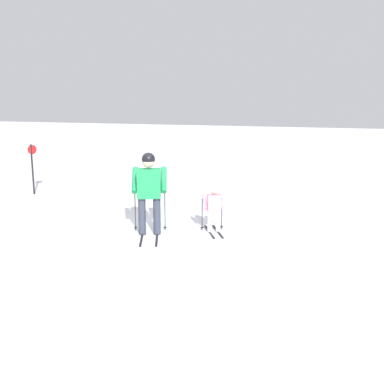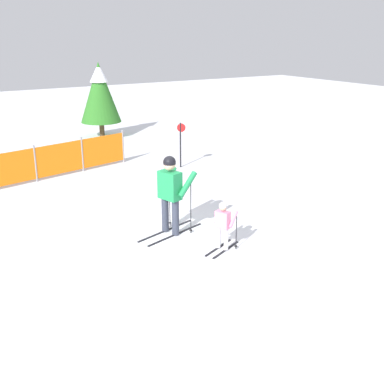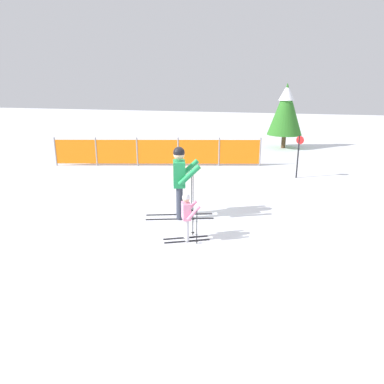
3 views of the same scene
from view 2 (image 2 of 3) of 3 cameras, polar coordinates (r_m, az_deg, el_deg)
name	(u,v)px [view 2 (image 2 of 3)]	position (r m, az deg, el deg)	size (l,w,h in m)	color
ground_plane	(166,231)	(11.09, -3.08, -4.59)	(60.00, 60.00, 0.00)	white
skier_adult	(171,188)	(10.60, -2.54, 0.51)	(1.73, 0.93, 1.80)	black
skier_child	(223,222)	(9.95, 3.70, -3.58)	(1.00, 0.62, 1.05)	black
safety_fence	(9,169)	(14.91, -20.85, 2.61)	(8.00, 1.88, 1.14)	gray
conifer_far	(100,91)	(20.94, -10.89, 11.64)	(1.70, 1.70, 3.15)	#4C3823
trail_marker	(181,140)	(15.99, -1.35, 6.17)	(0.25, 0.16, 1.50)	black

